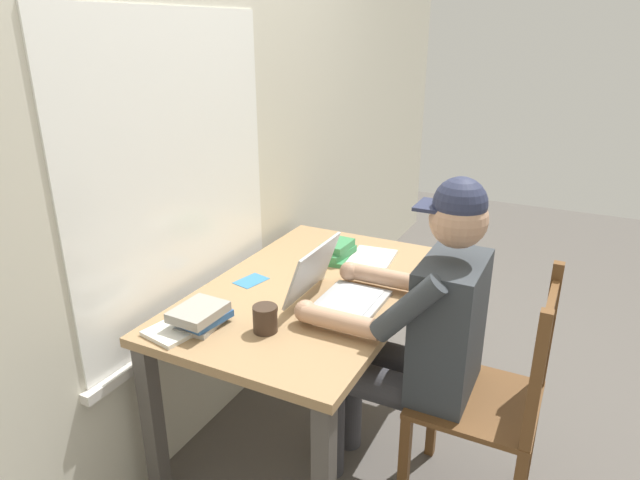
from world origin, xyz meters
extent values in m
plane|color=#56514C|center=(0.00, 0.00, 0.00)|extent=(8.00, 8.00, 0.00)
cube|color=beige|center=(0.00, 0.48, 1.30)|extent=(6.00, 0.04, 2.60)
cube|color=white|center=(-0.21, 0.45, 1.17)|extent=(1.09, 0.01, 1.20)
cube|color=beige|center=(-0.21, 0.45, 0.55)|extent=(1.15, 0.06, 0.04)
cube|color=#9E7A51|center=(0.00, 0.00, 0.70)|extent=(1.28, 0.80, 0.03)
cube|color=#4C4742|center=(0.59, -0.35, 0.34)|extent=(0.06, 0.06, 0.69)
cube|color=#4C4742|center=(-0.59, 0.35, 0.34)|extent=(0.06, 0.06, 0.69)
cube|color=#4C4742|center=(0.59, 0.35, 0.34)|extent=(0.06, 0.06, 0.69)
cube|color=#33383D|center=(-0.08, -0.58, 0.73)|extent=(0.34, 0.20, 0.50)
sphere|color=tan|center=(-0.08, -0.58, 1.12)|extent=(0.19, 0.19, 0.19)
sphere|color=#282D47|center=(-0.08, -0.58, 1.17)|extent=(0.17, 0.17, 0.17)
cube|color=#282D47|center=(-0.08, -0.49, 1.16)|extent=(0.13, 0.10, 0.01)
cylinder|color=#38383D|center=(-0.17, -0.38, 0.48)|extent=(0.13, 0.40, 0.13)
cylinder|color=#38383D|center=(0.01, -0.38, 0.48)|extent=(0.13, 0.40, 0.13)
cylinder|color=#38383D|center=(-0.17, -0.18, 0.24)|extent=(0.10, 0.10, 0.48)
cylinder|color=#38383D|center=(0.01, -0.18, 0.24)|extent=(0.10, 0.10, 0.48)
cylinder|color=#33383D|center=(-0.28, -0.49, 0.87)|extent=(0.10, 0.25, 0.26)
cylinder|color=tan|center=(-0.28, -0.26, 0.77)|extent=(0.07, 0.28, 0.07)
sphere|color=tan|center=(-0.27, -0.12, 0.77)|extent=(0.08, 0.08, 0.08)
cylinder|color=#33383D|center=(0.12, -0.49, 0.87)|extent=(0.10, 0.25, 0.26)
cylinder|color=tan|center=(0.12, -0.26, 0.77)|extent=(0.07, 0.28, 0.07)
sphere|color=tan|center=(0.11, -0.12, 0.77)|extent=(0.08, 0.08, 0.08)
cube|color=brown|center=(-0.08, -0.70, 0.47)|extent=(0.42, 0.42, 0.02)
cube|color=brown|center=(0.11, -0.51, 0.23)|extent=(0.04, 0.04, 0.46)
cube|color=brown|center=(-0.27, -0.51, 0.23)|extent=(0.04, 0.04, 0.46)
cube|color=brown|center=(0.11, -0.89, 0.23)|extent=(0.04, 0.04, 0.46)
cube|color=brown|center=(0.11, -0.89, 0.72)|extent=(0.04, 0.04, 0.48)
cube|color=brown|center=(-0.27, -0.89, 0.72)|extent=(0.04, 0.04, 0.48)
cube|color=brown|center=(-0.08, -0.89, 0.60)|extent=(0.36, 0.02, 0.04)
cube|color=brown|center=(-0.08, -0.89, 0.74)|extent=(0.36, 0.02, 0.04)
cube|color=brown|center=(-0.08, -0.89, 0.88)|extent=(0.36, 0.02, 0.04)
cube|color=#ADAFB2|center=(-0.08, -0.20, 0.73)|extent=(0.33, 0.23, 0.02)
cube|color=silver|center=(-0.08, -0.20, 0.74)|extent=(0.29, 0.17, 0.00)
cube|color=#ADAFB2|center=(-0.08, -0.05, 0.84)|extent=(0.33, 0.08, 0.21)
cube|color=silver|center=(-0.08, -0.05, 0.84)|extent=(0.29, 0.07, 0.18)
ellipsoid|color=#ADAFB2|center=(0.18, -0.21, 0.74)|extent=(0.06, 0.10, 0.03)
cylinder|color=silver|center=(0.09, 0.03, 0.77)|extent=(0.07, 0.07, 0.10)
torus|color=silver|center=(0.14, 0.03, 0.77)|extent=(0.05, 0.01, 0.05)
cylinder|color=#38281E|center=(-0.38, -0.02, 0.77)|extent=(0.08, 0.08, 0.09)
torus|color=#38281E|center=(-0.32, -0.02, 0.77)|extent=(0.05, 0.01, 0.05)
cube|color=#38844C|center=(0.30, 0.05, 0.73)|extent=(0.21, 0.17, 0.02)
cube|color=#38844C|center=(0.31, 0.03, 0.75)|extent=(0.19, 0.13, 0.03)
cube|color=#38844C|center=(0.31, 0.03, 0.78)|extent=(0.16, 0.11, 0.03)
cube|color=gray|center=(-0.45, 0.20, 0.73)|extent=(0.19, 0.14, 0.02)
cube|color=#2D5B9E|center=(-0.44, 0.19, 0.75)|extent=(0.19, 0.15, 0.03)
cube|color=gray|center=(-0.46, 0.20, 0.78)|extent=(0.19, 0.15, 0.03)
cube|color=silver|center=(0.37, -0.11, 0.73)|extent=(0.24, 0.21, 0.02)
cube|color=silver|center=(-0.50, 0.25, 0.73)|extent=(0.26, 0.20, 0.02)
cube|color=teal|center=(-0.06, 0.25, 0.72)|extent=(0.15, 0.12, 0.00)
camera|label=1|loc=(-1.79, -0.93, 1.70)|focal=31.13mm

